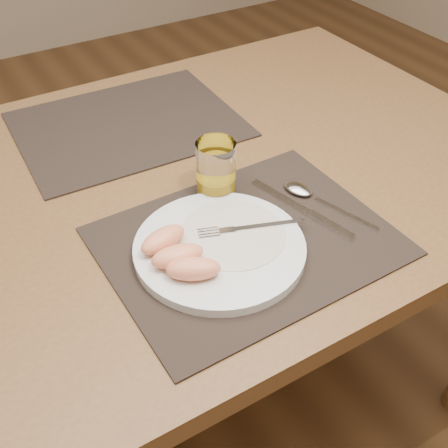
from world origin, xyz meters
TOP-DOWN VIEW (x-y plane):
  - ground at (0.00, 0.00)m, footprint 5.00×5.00m
  - table at (0.00, 0.00)m, footprint 1.40×0.90m
  - placemat_near at (0.03, -0.22)m, footprint 0.46×0.36m
  - placemat_far at (0.01, 0.22)m, footprint 0.46×0.36m
  - plate at (-0.03, -0.22)m, footprint 0.27×0.27m
  - plate_dressing at (0.00, -0.21)m, footprint 0.17×0.17m
  - fork at (0.02, -0.21)m, footprint 0.17×0.08m
  - knife at (0.15, -0.22)m, footprint 0.07×0.22m
  - spoon at (0.18, -0.17)m, footprint 0.08×0.19m
  - juice_glass at (0.05, -0.09)m, footprint 0.07×0.07m
  - grapefruit_wedges at (-0.10, -0.22)m, footprint 0.10×0.14m

SIDE VIEW (x-z plane):
  - ground at x=0.00m, z-range 0.00..0.00m
  - table at x=0.00m, z-range 0.29..1.04m
  - placemat_near at x=0.03m, z-range 0.75..0.75m
  - placemat_far at x=0.01m, z-range 0.75..0.75m
  - knife at x=0.15m, z-range 0.75..0.76m
  - spoon at x=0.18m, z-range 0.75..0.77m
  - plate at x=-0.03m, z-range 0.75..0.77m
  - plate_dressing at x=0.00m, z-range 0.77..0.77m
  - fork at x=0.02m, z-range 0.77..0.77m
  - grapefruit_wedges at x=-0.10m, z-range 0.77..0.80m
  - juice_glass at x=0.05m, z-range 0.75..0.85m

